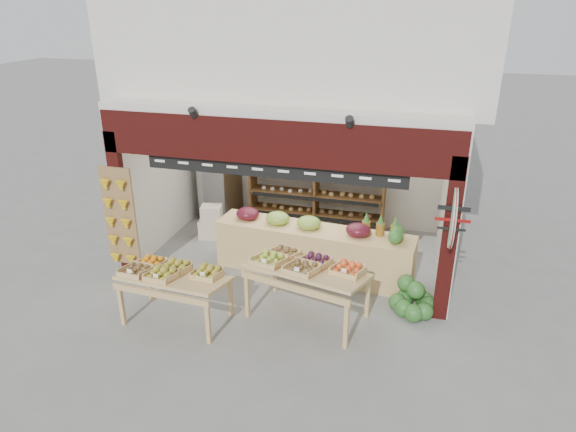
# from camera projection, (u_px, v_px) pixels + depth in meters

# --- Properties ---
(ground) EXTENTS (60.00, 60.00, 0.00)m
(ground) POSITION_uv_depth(u_px,v_px,m) (289.00, 264.00, 9.72)
(ground) COLOR slate
(ground) RESTS_ON ground
(shop_structure) EXTENTS (6.36, 5.12, 5.40)m
(shop_structure) POSITION_uv_depth(u_px,v_px,m) (311.00, 40.00, 9.62)
(shop_structure) COLOR silver
(shop_structure) RESTS_ON ground
(banana_board) EXTENTS (0.60, 0.15, 1.80)m
(banana_board) POSITION_uv_depth(u_px,v_px,m) (119.00, 219.00, 8.90)
(banana_board) COLOR olive
(banana_board) RESTS_ON ground
(gift_sign) EXTENTS (0.04, 0.93, 0.92)m
(gift_sign) POSITION_uv_depth(u_px,v_px,m) (453.00, 218.00, 7.35)
(gift_sign) COLOR #B3E1C3
(gift_sign) RESTS_ON ground
(back_shelving) EXTENTS (2.92, 0.48, 1.81)m
(back_shelving) POSITION_uv_depth(u_px,v_px,m) (317.00, 178.00, 10.89)
(back_shelving) COLOR brown
(back_shelving) RESTS_ON ground
(refrigerator) EXTENTS (0.90, 0.90, 1.82)m
(refrigerator) POSITION_uv_depth(u_px,v_px,m) (220.00, 181.00, 11.37)
(refrigerator) COLOR silver
(refrigerator) RESTS_ON ground
(cardboard_stack) EXTENTS (1.07, 0.83, 0.72)m
(cardboard_stack) POSITION_uv_depth(u_px,v_px,m) (222.00, 225.00, 10.74)
(cardboard_stack) COLOR beige
(cardboard_stack) RESTS_ON ground
(mid_counter) EXTENTS (3.61, 1.02, 1.11)m
(mid_counter) POSITION_uv_depth(u_px,v_px,m) (313.00, 249.00, 9.23)
(mid_counter) COLOR tan
(mid_counter) RESTS_ON ground
(display_table_left) EXTENTS (1.63, 0.97, 1.01)m
(display_table_left) POSITION_uv_depth(u_px,v_px,m) (169.00, 274.00, 7.80)
(display_table_left) COLOR tan
(display_table_left) RESTS_ON ground
(display_table_right) EXTENTS (1.96, 1.37, 1.11)m
(display_table_right) POSITION_uv_depth(u_px,v_px,m) (305.00, 266.00, 7.84)
(display_table_right) COLOR tan
(display_table_right) RESTS_ON ground
(watermelon_pile) EXTENTS (0.76, 0.73, 0.56)m
(watermelon_pile) POSITION_uv_depth(u_px,v_px,m) (413.00, 301.00, 8.16)
(watermelon_pile) COLOR #1C531B
(watermelon_pile) RESTS_ON ground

